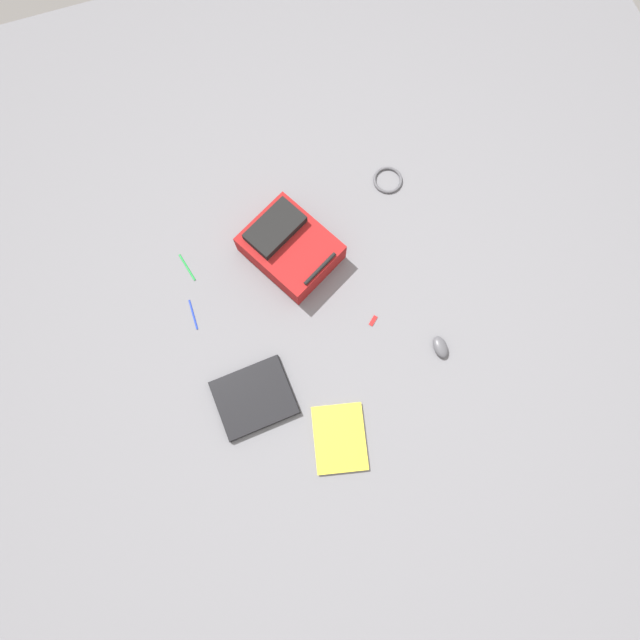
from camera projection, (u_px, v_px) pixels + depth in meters
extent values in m
plane|color=slate|center=(331.00, 329.00, 2.24)|extent=(4.12, 4.12, 0.00)
cube|color=maroon|center=(291.00, 248.00, 2.26)|extent=(0.46, 0.49, 0.12)
cube|color=black|center=(275.00, 228.00, 2.19)|extent=(0.29, 0.25, 0.04)
cylinder|color=black|center=(320.00, 269.00, 2.16)|extent=(0.17, 0.10, 0.02)
cube|color=black|center=(254.00, 398.00, 2.16)|extent=(0.33, 0.29, 0.02)
cube|color=black|center=(254.00, 397.00, 2.14)|extent=(0.33, 0.28, 0.01)
cube|color=silver|center=(339.00, 438.00, 2.12)|extent=(0.26, 0.31, 0.02)
cube|color=yellow|center=(340.00, 438.00, 2.11)|extent=(0.27, 0.32, 0.00)
ellipsoid|color=#4C4C51|center=(440.00, 347.00, 2.20)|extent=(0.06, 0.10, 0.04)
torus|color=#4C4C51|center=(388.00, 180.00, 2.40)|extent=(0.14, 0.14, 0.01)
cylinder|color=#1933B2|center=(193.00, 314.00, 2.25)|extent=(0.01, 0.14, 0.01)
cylinder|color=#198C33|center=(187.00, 267.00, 2.30)|extent=(0.04, 0.14, 0.01)
cube|color=#B21919|center=(373.00, 321.00, 2.24)|extent=(0.05, 0.05, 0.01)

